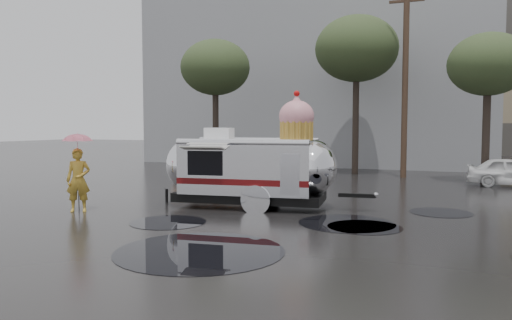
% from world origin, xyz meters
% --- Properties ---
extents(ground, '(120.00, 120.00, 0.00)m').
position_xyz_m(ground, '(0.00, 0.00, 0.00)').
color(ground, black).
rests_on(ground, ground).
extents(puddles, '(8.33, 9.04, 0.01)m').
position_xyz_m(puddles, '(1.13, 0.28, 0.01)').
color(puddles, black).
rests_on(puddles, ground).
extents(grey_building, '(22.00, 12.00, 13.00)m').
position_xyz_m(grey_building, '(-4.00, 24.00, 6.50)').
color(grey_building, gray).
rests_on(grey_building, ground).
extents(utility_pole, '(1.60, 0.28, 9.00)m').
position_xyz_m(utility_pole, '(2.50, 14.00, 4.62)').
color(utility_pole, '#473323').
rests_on(utility_pole, ground).
extents(tree_left, '(3.64, 3.64, 6.95)m').
position_xyz_m(tree_left, '(-7.00, 13.00, 5.48)').
color(tree_left, '#382D26').
rests_on(tree_left, ground).
extents(tree_mid, '(4.20, 4.20, 8.03)m').
position_xyz_m(tree_mid, '(0.00, 15.00, 6.34)').
color(tree_mid, '#382D26').
rests_on(tree_mid, ground).
extents(tree_right, '(3.36, 3.36, 6.42)m').
position_xyz_m(tree_right, '(6.00, 13.00, 5.06)').
color(tree_right, '#382D26').
rests_on(tree_right, ground).
extents(barricade_row, '(4.30, 0.80, 1.00)m').
position_xyz_m(barricade_row, '(-5.55, 9.96, 0.52)').
color(barricade_row, '#473323').
rests_on(barricade_row, ground).
extents(airstream_trailer, '(6.65, 3.06, 3.60)m').
position_xyz_m(airstream_trailer, '(-0.93, 3.43, 1.26)').
color(airstream_trailer, silver).
rests_on(airstream_trailer, ground).
extents(person_left, '(0.80, 0.72, 1.84)m').
position_xyz_m(person_left, '(-5.25, 0.69, 0.92)').
color(person_left, gold).
rests_on(person_left, ground).
extents(umbrella_pink, '(1.09, 1.09, 2.29)m').
position_xyz_m(umbrella_pink, '(-5.25, 0.69, 1.92)').
color(umbrella_pink, pink).
rests_on(umbrella_pink, ground).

